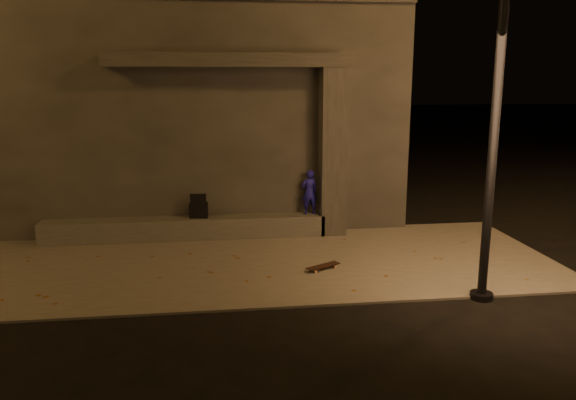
{
  "coord_description": "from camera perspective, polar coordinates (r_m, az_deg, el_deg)",
  "views": [
    {
      "loc": [
        -0.83,
        -8.1,
        3.45
      ],
      "look_at": [
        0.5,
        2.0,
        1.21
      ],
      "focal_mm": 35.0,
      "sensor_mm": 36.0,
      "label": 1
    }
  ],
  "objects": [
    {
      "name": "canopy",
      "position": [
        11.91,
        -6.07,
        13.95
      ],
      "size": [
        5.0,
        0.7,
        0.28
      ],
      "primitive_type": "cube",
      "color": "#33312F",
      "rests_on": "column"
    },
    {
      "name": "street_lamp_0",
      "position": [
        8.93,
        20.92,
        15.6
      ],
      "size": [
        0.36,
        0.36,
        7.17
      ],
      "color": "black",
      "rests_on": "ground"
    },
    {
      "name": "ledge",
      "position": [
        12.29,
        -10.36,
        -2.8
      ],
      "size": [
        6.0,
        0.55,
        0.45
      ],
      "primitive_type": "cube",
      "color": "#4F4D48",
      "rests_on": "sidewalk"
    },
    {
      "name": "skateboard",
      "position": [
        10.22,
        3.59,
        -6.72
      ],
      "size": [
        0.68,
        0.48,
        0.08
      ],
      "rotation": [
        0.0,
        0.0,
        0.51
      ],
      "color": "black",
      "rests_on": "sidewalk"
    },
    {
      "name": "column",
      "position": [
        12.22,
        4.55,
        4.82
      ],
      "size": [
        0.55,
        0.55,
        3.6
      ],
      "primitive_type": "cube",
      "color": "#33312F",
      "rests_on": "sidewalk"
    },
    {
      "name": "building",
      "position": [
        14.61,
        -8.23,
        9.0
      ],
      "size": [
        9.0,
        5.1,
        5.22
      ],
      "color": "#33312F",
      "rests_on": "ground"
    },
    {
      "name": "ground",
      "position": [
        8.84,
        -1.53,
        -10.55
      ],
      "size": [
        120.0,
        120.0,
        0.0
      ],
      "primitive_type": "plane",
      "color": "black",
      "rests_on": "ground"
    },
    {
      "name": "sidewalk",
      "position": [
        10.7,
        -2.65,
        -6.29
      ],
      "size": [
        11.0,
        4.4,
        0.04
      ],
      "primitive_type": "cube",
      "color": "#625E57",
      "rests_on": "ground"
    },
    {
      "name": "skateboarder",
      "position": [
        12.27,
        2.2,
        0.81
      ],
      "size": [
        0.38,
        0.27,
        0.98
      ],
      "primitive_type": "imported",
      "rotation": [
        0.0,
        0.0,
        3.23
      ],
      "color": "#191691",
      "rests_on": "ledge"
    },
    {
      "name": "backpack",
      "position": [
        12.17,
        -9.07,
        -0.91
      ],
      "size": [
        0.4,
        0.28,
        0.54
      ],
      "rotation": [
        0.0,
        0.0,
        -0.09
      ],
      "color": "black",
      "rests_on": "ledge"
    }
  ]
}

